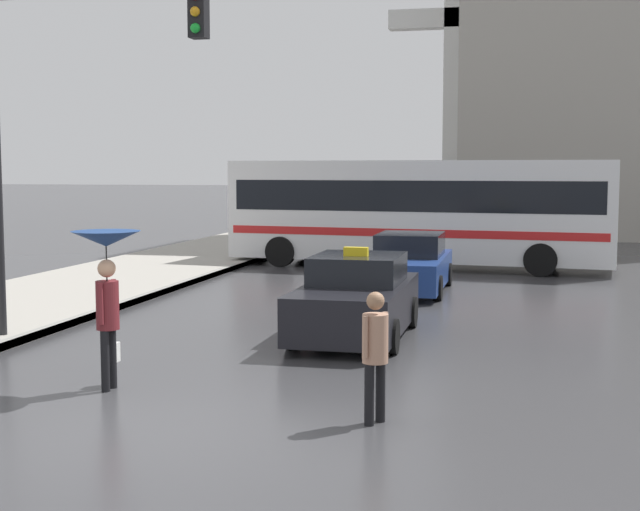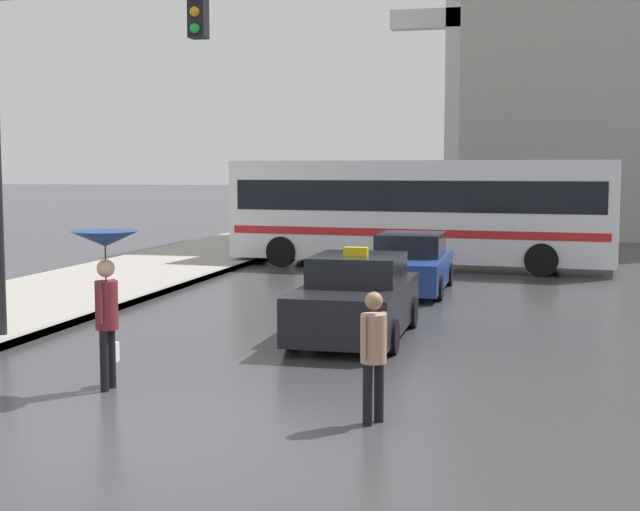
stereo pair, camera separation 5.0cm
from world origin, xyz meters
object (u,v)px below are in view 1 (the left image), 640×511
(pedestrian_with_umbrella, at_px, (107,268))
(traffic_light, at_px, (73,92))
(taxi, at_px, (356,300))
(sedan_red, at_px, (409,265))
(pedestrian_man, at_px, (375,346))
(monument_cross, at_px, (454,64))
(city_bus, at_px, (418,208))

(pedestrian_with_umbrella, height_order, traffic_light, traffic_light)
(taxi, bearing_deg, traffic_light, 23.46)
(pedestrian_with_umbrella, bearing_deg, sedan_red, -14.31)
(pedestrian_with_umbrella, xyz_separation_m, pedestrian_man, (3.90, -0.81, -0.77))
(pedestrian_man, bearing_deg, traffic_light, -92.39)
(pedestrian_man, xyz_separation_m, traffic_light, (-5.75, 3.45, 3.42))
(pedestrian_man, distance_m, monument_cross, 34.27)
(sedan_red, bearing_deg, pedestrian_with_umbrella, 75.53)
(pedestrian_with_umbrella, bearing_deg, city_bus, -8.14)
(sedan_red, xyz_separation_m, traffic_light, (-4.68, -8.31, 3.70))
(pedestrian_man, bearing_deg, monument_cross, -148.48)
(city_bus, distance_m, traffic_light, 14.67)
(sedan_red, relative_size, monument_cross, 0.31)
(city_bus, relative_size, pedestrian_with_umbrella, 5.39)
(monument_cross, bearing_deg, pedestrian_man, -87.00)
(pedestrian_with_umbrella, distance_m, pedestrian_man, 4.06)
(sedan_red, relative_size, city_bus, 0.37)
(taxi, bearing_deg, pedestrian_man, 102.96)
(sedan_red, relative_size, pedestrian_with_umbrella, 1.99)
(taxi, bearing_deg, sedan_red, -91.51)
(city_bus, distance_m, pedestrian_man, 17.35)
(sedan_red, height_order, city_bus, city_bus)
(taxi, relative_size, traffic_light, 0.66)
(sedan_red, height_order, pedestrian_man, pedestrian_man)
(city_bus, height_order, traffic_light, traffic_light)
(sedan_red, xyz_separation_m, pedestrian_man, (1.08, -11.76, 0.28))
(traffic_light, xyz_separation_m, monument_cross, (4.00, 30.02, 3.72))
(pedestrian_with_umbrella, bearing_deg, monument_cross, -3.61)
(city_bus, height_order, pedestrian_with_umbrella, city_bus)
(taxi, xyz_separation_m, city_bus, (-0.26, 11.85, 1.15))
(taxi, height_order, traffic_light, traffic_light)
(pedestrian_with_umbrella, distance_m, traffic_light, 4.17)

